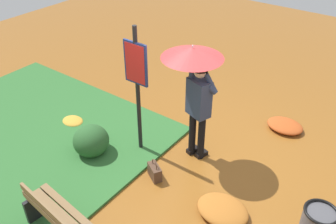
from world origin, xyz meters
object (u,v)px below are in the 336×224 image
(park_bench, at_px, (64,223))
(info_sign_post, at_px, (137,78))
(person_with_umbrella, at_px, (195,76))
(handbag, at_px, (155,172))

(park_bench, bearing_deg, info_sign_post, -76.86)
(person_with_umbrella, bearing_deg, info_sign_post, 28.48)
(person_with_umbrella, relative_size, handbag, 5.53)
(info_sign_post, bearing_deg, person_with_umbrella, -151.52)
(park_bench, bearing_deg, handbag, -95.66)
(handbag, bearing_deg, park_bench, 84.34)
(person_with_umbrella, bearing_deg, handbag, 79.81)
(person_with_umbrella, distance_m, handbag, 1.67)
(park_bench, bearing_deg, person_with_umbrella, -97.20)
(handbag, bearing_deg, info_sign_post, -32.60)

